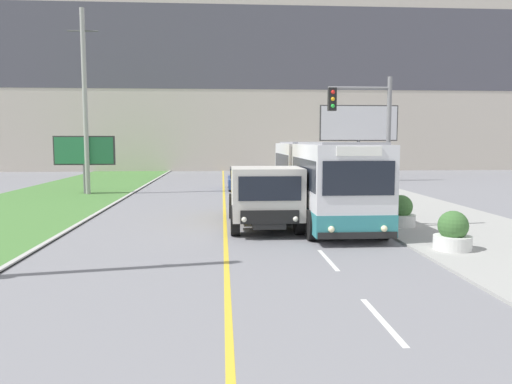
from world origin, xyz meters
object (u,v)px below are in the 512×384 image
Objects in this scene: planter_round_second at (401,213)px; traffic_light_mast at (370,133)px; utility_pole_far at (85,102)px; planter_round_near at (453,233)px; city_bus at (320,180)px; billboard_small at (84,152)px; dump_truck at (264,197)px; billboard_large at (359,125)px; car_distant at (242,179)px.

traffic_light_mast is at bearing -171.64° from planter_round_second.
utility_pole_far is 22.79m from planter_round_near.
billboard_small is (-12.33, 10.36, 0.90)m from city_bus.
billboard_large reaches higher than dump_truck.
billboard_large is at bearing 75.55° from traffic_light_mast.
traffic_light_mast is (3.97, -15.34, 2.81)m from car_distant.
utility_pole_far is 9.64× the size of planter_round_near.
car_distant is 16.09m from traffic_light_mast.
utility_pole_far is 9.42× the size of planter_round_second.
utility_pole_far is 2.00× the size of traffic_light_mast.
billboard_small is at bearing -167.32° from car_distant.
traffic_light_mast is at bearing -6.98° from dump_truck.
traffic_light_mast reaches higher than planter_round_near.
dump_truck is 5.85× the size of planter_round_near.
billboard_small is (-19.10, -8.45, -1.96)m from billboard_large.
dump_truck is at bearing -52.43° from billboard_small.
planter_round_second is at bearing -70.93° from car_distant.
car_distant reaches higher than planter_round_second.
billboard_large is 1.73× the size of billboard_small.
car_distant is at bearing 102.46° from city_bus.
planter_round_second reaches higher than planter_round_near.
city_bus reaches higher than car_distant.
city_bus is at bearing 113.00° from traffic_light_mast.
traffic_light_mast is 4.72× the size of planter_round_second.
traffic_light_mast is at bearing -44.17° from utility_pole_far.
billboard_small is at bearing 138.69° from planter_round_second.
planter_round_second is (1.27, 0.19, -2.91)m from traffic_light_mast.
city_bus is at bearing -39.84° from utility_pole_far.
planter_round_second is (5.00, -0.27, -0.60)m from dump_truck.
planter_round_second is at bearing -46.88° from city_bus.
planter_round_second is at bearing -41.15° from utility_pole_far.
dump_truck reaches higher than planter_round_near.
city_bus is 1.08× the size of utility_pole_far.
planter_round_second is at bearing -41.31° from billboard_small.
billboard_small is at bearing -156.14° from billboard_large.
planter_round_second is at bearing 8.36° from traffic_light_mast.
traffic_light_mast is (13.32, -12.94, -2.01)m from utility_pole_far.
traffic_light_mast is at bearing -67.00° from city_bus.
billboard_large is at bearing 24.73° from utility_pole_far.
billboard_large is (5.58, 21.64, 0.97)m from traffic_light_mast.
billboard_large is (9.31, 21.19, 3.29)m from dump_truck.
traffic_light_mast is at bearing -75.51° from car_distant.
car_distant is at bearing -146.57° from billboard_large.
dump_truck is (-2.53, -2.37, -0.43)m from city_bus.
billboard_large is (6.78, 18.82, 2.86)m from city_bus.
city_bus is 3.49m from dump_truck.
traffic_light_mast is 0.87× the size of billboard_large.
car_distant is at bearing 104.49° from traffic_light_mast.
billboard_large is 20.98m from billboard_small.
dump_truck is 1.83× the size of billboard_small.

